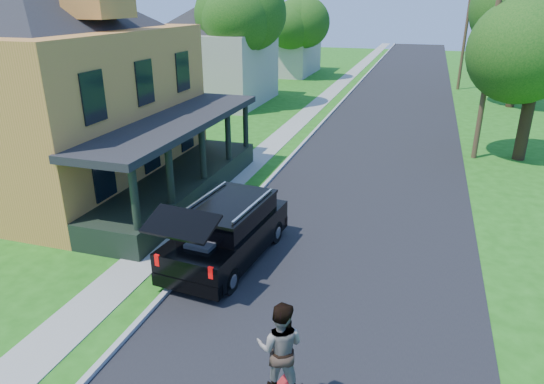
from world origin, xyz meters
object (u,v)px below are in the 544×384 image
(black_suv, at_px, (227,232))
(utility_pole_near, at_px, (489,64))
(skateboarder, at_px, (280,348))
(tree_right_near, at_px, (538,53))

(black_suv, xyz_separation_m, utility_pole_near, (7.70, 12.89, 3.56))
(black_suv, bearing_deg, utility_pole_near, 64.58)
(skateboarder, bearing_deg, utility_pole_near, -111.25)
(skateboarder, bearing_deg, tree_right_near, -116.65)
(skateboarder, height_order, tree_right_near, tree_right_near)
(black_suv, height_order, utility_pole_near, utility_pole_near)
(utility_pole_near, bearing_deg, tree_right_near, 13.98)
(black_suv, bearing_deg, skateboarder, -52.63)
(black_suv, xyz_separation_m, skateboarder, (3.12, -5.00, 0.53))
(black_suv, xyz_separation_m, tree_right_near, (9.70, 13.33, 4.09))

